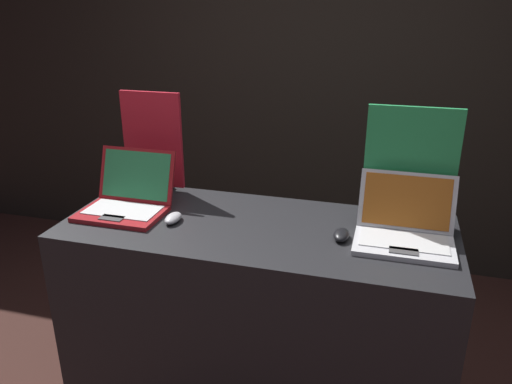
{
  "coord_description": "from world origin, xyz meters",
  "views": [
    {
      "loc": [
        0.51,
        -1.48,
        1.84
      ],
      "look_at": [
        -0.0,
        0.34,
        1.11
      ],
      "focal_mm": 35.0,
      "sensor_mm": 36.0,
      "label": 1
    }
  ],
  "objects_px": {
    "promo_stand_front": "(153,144)",
    "mouse_back": "(341,235)",
    "mouse_front": "(173,218)",
    "laptop_back": "(405,228)",
    "promo_stand_back": "(410,170)",
    "laptop_front": "(127,198)"
  },
  "relations": [
    {
      "from": "promo_stand_back",
      "to": "promo_stand_front",
      "type": "bearing_deg",
      "value": 176.13
    },
    {
      "from": "mouse_front",
      "to": "promo_stand_front",
      "type": "relative_size",
      "value": 0.23
    },
    {
      "from": "laptop_back",
      "to": "promo_stand_back",
      "type": "relative_size",
      "value": 0.75
    },
    {
      "from": "mouse_back",
      "to": "promo_stand_back",
      "type": "bearing_deg",
      "value": 43.8
    },
    {
      "from": "mouse_front",
      "to": "laptop_back",
      "type": "relative_size",
      "value": 0.3
    },
    {
      "from": "mouse_front",
      "to": "promo_stand_back",
      "type": "bearing_deg",
      "value": 15.3
    },
    {
      "from": "promo_stand_back",
      "to": "mouse_back",
      "type": "bearing_deg",
      "value": -136.2
    },
    {
      "from": "promo_stand_back",
      "to": "laptop_back",
      "type": "bearing_deg",
      "value": -90.0
    },
    {
      "from": "mouse_front",
      "to": "promo_stand_front",
      "type": "xyz_separation_m",
      "value": [
        -0.24,
        0.34,
        0.21
      ]
    },
    {
      "from": "promo_stand_front",
      "to": "mouse_back",
      "type": "height_order",
      "value": "promo_stand_front"
    },
    {
      "from": "laptop_front",
      "to": "mouse_front",
      "type": "height_order",
      "value": "laptop_front"
    },
    {
      "from": "promo_stand_front",
      "to": "laptop_back",
      "type": "height_order",
      "value": "promo_stand_front"
    },
    {
      "from": "mouse_back",
      "to": "mouse_front",
      "type": "bearing_deg",
      "value": -177.49
    },
    {
      "from": "promo_stand_front",
      "to": "laptop_back",
      "type": "relative_size",
      "value": 1.3
    },
    {
      "from": "promo_stand_front",
      "to": "promo_stand_back",
      "type": "xyz_separation_m",
      "value": [
        1.18,
        -0.08,
        0.01
      ]
    },
    {
      "from": "laptop_front",
      "to": "promo_stand_front",
      "type": "relative_size",
      "value": 0.75
    },
    {
      "from": "laptop_back",
      "to": "laptop_front",
      "type": "bearing_deg",
      "value": -178.96
    },
    {
      "from": "laptop_front",
      "to": "promo_stand_back",
      "type": "bearing_deg",
      "value": 9.47
    },
    {
      "from": "laptop_front",
      "to": "mouse_back",
      "type": "bearing_deg",
      "value": -1.72
    },
    {
      "from": "promo_stand_front",
      "to": "mouse_back",
      "type": "bearing_deg",
      "value": -17.9
    },
    {
      "from": "promo_stand_front",
      "to": "laptop_back",
      "type": "bearing_deg",
      "value": -12.21
    },
    {
      "from": "promo_stand_front",
      "to": "mouse_back",
      "type": "xyz_separation_m",
      "value": [
        0.95,
        -0.31,
        -0.21
      ]
    }
  ]
}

